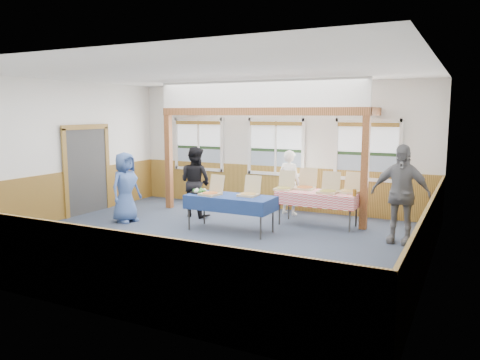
# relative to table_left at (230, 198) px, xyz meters

# --- Properties ---
(floor) EXTENTS (8.00, 8.00, 0.00)m
(floor) POSITION_rel_table_left_xyz_m (-0.06, -0.85, -0.70)
(floor) COLOR #293443
(floor) RESTS_ON ground
(ceiling) EXTENTS (8.00, 8.00, 0.00)m
(ceiling) POSITION_rel_table_left_xyz_m (-0.06, -0.85, 2.50)
(ceiling) COLOR white
(ceiling) RESTS_ON wall_back
(wall_back) EXTENTS (8.00, 0.00, 8.00)m
(wall_back) POSITION_rel_table_left_xyz_m (-0.06, 2.65, 0.90)
(wall_back) COLOR silver
(wall_back) RESTS_ON floor
(wall_front) EXTENTS (8.00, 0.00, 8.00)m
(wall_front) POSITION_rel_table_left_xyz_m (-0.06, -4.35, 0.90)
(wall_front) COLOR silver
(wall_front) RESTS_ON floor
(wall_left) EXTENTS (0.00, 8.00, 8.00)m
(wall_left) POSITION_rel_table_left_xyz_m (-4.06, -0.85, 0.90)
(wall_left) COLOR silver
(wall_left) RESTS_ON floor
(wall_right) EXTENTS (0.00, 8.00, 8.00)m
(wall_right) POSITION_rel_table_left_xyz_m (3.94, -0.85, 0.90)
(wall_right) COLOR silver
(wall_right) RESTS_ON floor
(wainscot_back) EXTENTS (7.98, 0.05, 1.10)m
(wainscot_back) POSITION_rel_table_left_xyz_m (-0.06, 2.63, -0.15)
(wainscot_back) COLOR brown
(wainscot_back) RESTS_ON floor
(wainscot_front) EXTENTS (7.98, 0.05, 1.10)m
(wainscot_front) POSITION_rel_table_left_xyz_m (-0.06, -4.32, -0.15)
(wainscot_front) COLOR brown
(wainscot_front) RESTS_ON floor
(wainscot_left) EXTENTS (0.05, 6.98, 1.10)m
(wainscot_left) POSITION_rel_table_left_xyz_m (-4.04, -0.85, -0.15)
(wainscot_left) COLOR brown
(wainscot_left) RESTS_ON floor
(wainscot_right) EXTENTS (0.05, 6.98, 1.10)m
(wainscot_right) POSITION_rel_table_left_xyz_m (3.91, -0.85, -0.15)
(wainscot_right) COLOR brown
(wainscot_right) RESTS_ON floor
(cased_opening) EXTENTS (0.06, 1.30, 2.10)m
(cased_opening) POSITION_rel_table_left_xyz_m (-4.02, 0.05, 0.35)
(cased_opening) COLOR #323232
(cased_opening) RESTS_ON wall_left
(window_left) EXTENTS (1.56, 0.10, 1.46)m
(window_left) POSITION_rel_table_left_xyz_m (-2.36, 2.61, 0.98)
(window_left) COLOR white
(window_left) RESTS_ON wall_back
(window_mid) EXTENTS (1.56, 0.10, 1.46)m
(window_mid) POSITION_rel_table_left_xyz_m (-0.06, 2.61, 0.98)
(window_mid) COLOR white
(window_mid) RESTS_ON wall_back
(window_right) EXTENTS (1.56, 0.10, 1.46)m
(window_right) POSITION_rel_table_left_xyz_m (2.24, 2.61, 0.98)
(window_right) COLOR white
(window_right) RESTS_ON wall_back
(post_left) EXTENTS (0.15, 0.15, 2.40)m
(post_left) POSITION_rel_table_left_xyz_m (-2.56, 1.45, 0.50)
(post_left) COLOR #533312
(post_left) RESTS_ON floor
(post_right) EXTENTS (0.15, 0.15, 2.40)m
(post_right) POSITION_rel_table_left_xyz_m (2.44, 1.45, 0.50)
(post_right) COLOR #533312
(post_right) RESTS_ON floor
(cross_beam) EXTENTS (5.15, 0.18, 0.18)m
(cross_beam) POSITION_rel_table_left_xyz_m (-0.06, 1.45, 1.79)
(cross_beam) COLOR #533312
(cross_beam) RESTS_ON post_left
(table_left) EXTENTS (1.99, 1.32, 0.76)m
(table_left) POSITION_rel_table_left_xyz_m (0.00, 0.00, 0.00)
(table_left) COLOR #323232
(table_left) RESTS_ON floor
(table_right) EXTENTS (1.89, 1.28, 0.76)m
(table_right) POSITION_rel_table_left_xyz_m (1.47, 1.30, -0.00)
(table_right) COLOR #323232
(table_right) RESTS_ON floor
(pizza_box_a) EXTENTS (0.45, 0.51, 0.40)m
(pizza_box_a) POSITION_rel_table_left_xyz_m (-0.39, -0.11, 0.12)
(pizza_box_a) COLOR tan
(pizza_box_a) RESTS_ON table_left
(pizza_box_b) EXTENTS (0.37, 0.45, 0.40)m
(pizza_box_b) POSITION_rel_table_left_xyz_m (0.35, 0.16, 0.12)
(pizza_box_b) COLOR tan
(pizza_box_b) RESTS_ON table_left
(pizza_box_c) EXTENTS (0.39, 0.47, 0.41)m
(pizza_box_c) POSITION_rel_table_left_xyz_m (0.72, 1.21, 0.12)
(pizza_box_c) COLOR tan
(pizza_box_c) RESTS_ON table_right
(pizza_box_d) EXTENTS (0.44, 0.52, 0.45)m
(pizza_box_d) POSITION_rel_table_left_xyz_m (1.12, 1.50, 0.12)
(pizza_box_d) COLOR tan
(pizza_box_d) RESTS_ON table_right
(pizza_box_e) EXTENTS (0.41, 0.50, 0.44)m
(pizza_box_e) POSITION_rel_table_left_xyz_m (1.72, 1.23, 0.12)
(pizza_box_e) COLOR tan
(pizza_box_e) RESTS_ON table_right
(pizza_box_f) EXTENTS (0.47, 0.54, 0.43)m
(pizza_box_f) POSITION_rel_table_left_xyz_m (2.13, 1.45, 0.12)
(pizza_box_f) COLOR tan
(pizza_box_f) RESTS_ON table_right
(veggie_tray) EXTENTS (0.39, 0.39, 0.09)m
(veggie_tray) POSITION_rel_table_left_xyz_m (-0.75, 0.00, 0.09)
(veggie_tray) COLOR black
(veggie_tray) RESTS_ON table_left
(drink_glass) EXTENTS (0.07, 0.07, 0.15)m
(drink_glass) POSITION_rel_table_left_xyz_m (2.32, 1.05, 0.13)
(drink_glass) COLOR #925D18
(drink_glass) RESTS_ON table_right
(woman_white) EXTENTS (0.64, 0.49, 1.57)m
(woman_white) POSITION_rel_table_left_xyz_m (0.51, 2.10, 0.09)
(woman_white) COLOR white
(woman_white) RESTS_ON floor
(woman_black) EXTENTS (0.89, 0.74, 1.67)m
(woman_black) POSITION_rel_table_left_xyz_m (-1.42, 0.89, 0.13)
(woman_black) COLOR black
(woman_black) RESTS_ON floor
(man_blue) EXTENTS (0.60, 0.83, 1.59)m
(man_blue) POSITION_rel_table_left_xyz_m (-2.52, -0.30, 0.09)
(man_blue) COLOR #3C5897
(man_blue) RESTS_ON floor
(person_grey) EXTENTS (1.14, 0.56, 1.88)m
(person_grey) POSITION_rel_table_left_xyz_m (3.27, 0.68, 0.24)
(person_grey) COLOR slate
(person_grey) RESTS_ON floor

